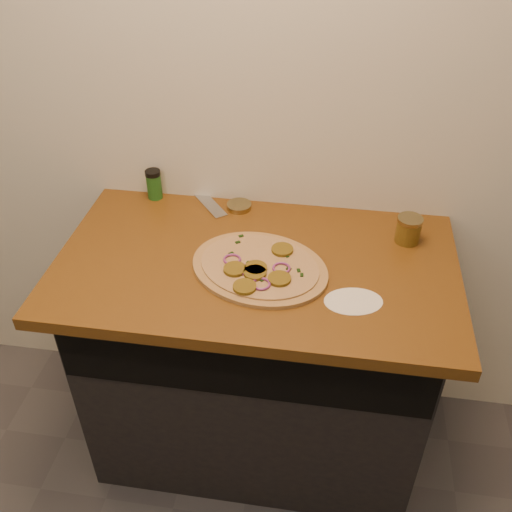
% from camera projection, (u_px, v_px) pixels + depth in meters
% --- Properties ---
extents(cabinet, '(1.10, 0.60, 0.86)m').
position_uv_depth(cabinet, '(257.00, 360.00, 2.02)').
color(cabinet, black).
rests_on(cabinet, ground).
extents(countertop, '(1.20, 0.70, 0.04)m').
position_uv_depth(countertop, '(256.00, 265.00, 1.72)').
color(countertop, brown).
rests_on(countertop, cabinet).
extents(pizza, '(0.52, 0.52, 0.03)m').
position_uv_depth(pizza, '(259.00, 267.00, 1.66)').
color(pizza, tan).
rests_on(pizza, countertop).
extents(chefs_knife, '(0.24, 0.29, 0.02)m').
position_uv_depth(chefs_knife, '(196.00, 189.00, 2.02)').
color(chefs_knife, '#B7BAC1').
rests_on(chefs_knife, countertop).
extents(mason_jar_lid, '(0.09, 0.09, 0.02)m').
position_uv_depth(mason_jar_lid, '(239.00, 206.00, 1.93)').
color(mason_jar_lid, '#8F8153').
rests_on(mason_jar_lid, countertop).
extents(salsa_jar, '(0.08, 0.08, 0.09)m').
position_uv_depth(salsa_jar, '(408.00, 229.00, 1.76)').
color(salsa_jar, maroon).
rests_on(salsa_jar, countertop).
extents(spice_shaker, '(0.05, 0.05, 0.10)m').
position_uv_depth(spice_shaker, '(154.00, 184.00, 1.96)').
color(spice_shaker, '#205B1C').
rests_on(spice_shaker, countertop).
extents(flour_spill, '(0.19, 0.19, 0.00)m').
position_uv_depth(flour_spill, '(353.00, 301.00, 1.56)').
color(flour_spill, silver).
rests_on(flour_spill, countertop).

